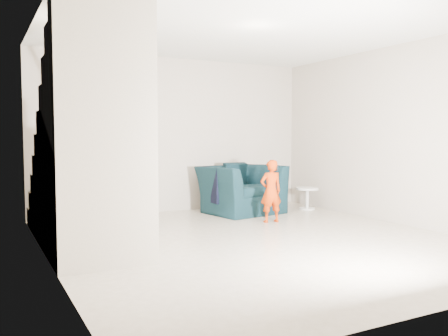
{
  "coord_description": "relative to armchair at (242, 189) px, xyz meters",
  "views": [
    {
      "loc": [
        -3.14,
        -5.09,
        1.31
      ],
      "look_at": [
        0.15,
        1.2,
        0.85
      ],
      "focal_mm": 38.0,
      "sensor_mm": 36.0,
      "label": 1
    }
  ],
  "objects": [
    {
      "name": "phone",
      "position": [
        0.02,
        -1.06,
        0.43
      ],
      "size": [
        0.03,
        0.05,
        0.1
      ],
      "primitive_type": "cube",
      "rotation": [
        0.0,
        0.0,
        -0.28
      ],
      "color": "black",
      "rests_on": "toddler"
    },
    {
      "name": "armchair",
      "position": [
        0.0,
        0.0,
        0.0
      ],
      "size": [
        1.43,
        1.3,
        0.82
      ],
      "primitive_type": "imported",
      "rotation": [
        0.0,
        0.0,
        0.17
      ],
      "color": "black",
      "rests_on": "floor"
    },
    {
      "name": "floor",
      "position": [
        -0.92,
        -2.01,
        -0.41
      ],
      "size": [
        5.5,
        5.5,
        0.0
      ],
      "primitive_type": "plane",
      "color": "#9F907B",
      "rests_on": "ground"
    },
    {
      "name": "left_wall",
      "position": [
        -3.42,
        -2.01,
        0.94
      ],
      "size": [
        0.0,
        5.5,
        5.5
      ],
      "primitive_type": "plane",
      "rotation": [
        1.57,
        0.0,
        1.57
      ],
      "color": "#AC9F8C",
      "rests_on": "floor"
    },
    {
      "name": "staircase",
      "position": [
        -2.92,
        -1.46,
        0.54
      ],
      "size": [
        1.02,
        3.03,
        3.62
      ],
      "color": "#ADA089",
      "rests_on": "floor"
    },
    {
      "name": "back_wall",
      "position": [
        -0.92,
        0.74,
        0.94
      ],
      "size": [
        5.0,
        0.0,
        5.0
      ],
      "primitive_type": "plane",
      "rotation": [
        1.57,
        0.0,
        0.0
      ],
      "color": "#AC9F8C",
      "rests_on": "floor"
    },
    {
      "name": "throw",
      "position": [
        -0.57,
        0.04,
        0.11
      ],
      "size": [
        0.05,
        0.53,
        0.6
      ],
      "primitive_type": "cube",
      "color": "black",
      "rests_on": "armchair"
    },
    {
      "name": "side_table",
      "position": [
        1.24,
        -0.23,
        -0.14
      ],
      "size": [
        0.4,
        0.4,
        0.4
      ],
      "color": "silver",
      "rests_on": "floor"
    },
    {
      "name": "cushion",
      "position": [
        0.01,
        0.27,
        0.24
      ],
      "size": [
        0.43,
        0.21,
        0.43
      ],
      "primitive_type": "cube",
      "rotation": [
        0.21,
        0.0,
        0.0
      ],
      "color": "black",
      "rests_on": "armchair"
    },
    {
      "name": "ceiling",
      "position": [
        -0.92,
        -2.01,
        2.29
      ],
      "size": [
        5.5,
        5.5,
        0.0
      ],
      "primitive_type": "plane",
      "rotation": [
        3.14,
        0.0,
        0.0
      ],
      "color": "silver",
      "rests_on": "back_wall"
    },
    {
      "name": "toddler",
      "position": [
        -0.06,
        -1.01,
        0.07
      ],
      "size": [
        0.38,
        0.27,
        0.97
      ],
      "primitive_type": "imported",
      "rotation": [
        0.0,
        0.0,
        3.02
      ],
      "color": "#AF2605",
      "rests_on": "floor"
    },
    {
      "name": "right_wall",
      "position": [
        1.58,
        -2.01,
        0.94
      ],
      "size": [
        0.0,
        5.5,
        5.5
      ],
      "primitive_type": "plane",
      "rotation": [
        1.57,
        0.0,
        -1.57
      ],
      "color": "#AC9F8C",
      "rests_on": "floor"
    }
  ]
}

